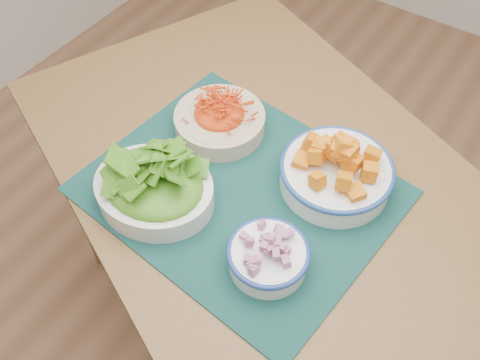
# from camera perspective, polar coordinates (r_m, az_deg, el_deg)

# --- Properties ---
(table) EXTENTS (1.27, 1.09, 0.75)m
(table) POSITION_cam_1_polar(r_m,az_deg,el_deg) (1.15, 2.68, -2.72)
(table) COLOR brown
(table) RESTS_ON ground
(placemat) EXTENTS (0.59, 0.50, 0.00)m
(placemat) POSITION_cam_1_polar(r_m,az_deg,el_deg) (1.03, 0.00, -1.11)
(placemat) COLOR black
(placemat) RESTS_ON table
(carrot_bowl) EXTENTS (0.22, 0.22, 0.08)m
(carrot_bowl) POSITION_cam_1_polar(r_m,az_deg,el_deg) (1.11, -2.20, 6.73)
(carrot_bowl) COLOR beige
(carrot_bowl) RESTS_ON placemat
(squash_bowl) EXTENTS (0.27, 0.27, 0.10)m
(squash_bowl) POSITION_cam_1_polar(r_m,az_deg,el_deg) (1.02, 10.32, 1.22)
(squash_bowl) COLOR white
(squash_bowl) RESTS_ON placemat
(lettuce_bowl) EXTENTS (0.26, 0.23, 0.10)m
(lettuce_bowl) POSITION_cam_1_polar(r_m,az_deg,el_deg) (0.99, -9.23, -0.46)
(lettuce_bowl) COLOR silver
(lettuce_bowl) RESTS_ON placemat
(onion_bowl) EXTENTS (0.14, 0.14, 0.07)m
(onion_bowl) POSITION_cam_1_polar(r_m,az_deg,el_deg) (0.91, 3.03, -7.96)
(onion_bowl) COLOR white
(onion_bowl) RESTS_ON placemat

